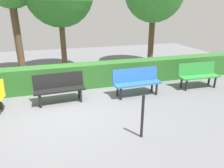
{
  "coord_description": "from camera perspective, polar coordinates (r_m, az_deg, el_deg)",
  "views": [
    {
      "loc": [
        0.22,
        5.17,
        2.64
      ],
      "look_at": [
        -1.39,
        -0.25,
        0.55
      ],
      "focal_mm": 32.92,
      "sensor_mm": 36.0,
      "label": 1
    }
  ],
  "objects": [
    {
      "name": "bench_blue",
      "position": [
        6.57,
        6.84,
        0.95
      ],
      "size": [
        1.54,
        0.5,
        0.86
      ],
      "rotation": [
        0.0,
        0.0,
        0.03
      ],
      "color": "blue",
      "rests_on": "ground_plane"
    },
    {
      "name": "railing_post_mid",
      "position": [
        4.42,
        8.44,
        -8.92
      ],
      "size": [
        0.06,
        0.06,
        1.0
      ],
      "primitive_type": "cylinder",
      "color": "black",
      "rests_on": "ground_plane"
    },
    {
      "name": "ground_plane",
      "position": [
        5.81,
        -12.64,
        -7.3
      ],
      "size": [
        18.75,
        18.75,
        0.0
      ],
      "primitive_type": "plane",
      "color": "slate"
    },
    {
      "name": "bench_green",
      "position": [
        7.79,
        22.77,
        2.56
      ],
      "size": [
        1.45,
        0.5,
        0.86
      ],
      "rotation": [
        0.0,
        0.0,
        -0.04
      ],
      "color": "#2D8C38",
      "rests_on": "ground_plane"
    },
    {
      "name": "bench_black",
      "position": [
        6.21,
        -14.41,
        -0.73
      ],
      "size": [
        1.47,
        0.52,
        0.86
      ],
      "rotation": [
        0.0,
        0.0,
        0.05
      ],
      "color": "black",
      "rests_on": "ground_plane"
    },
    {
      "name": "hedge_row",
      "position": [
        7.32,
        -5.83,
        2.52
      ],
      "size": [
        14.75,
        0.58,
        0.84
      ],
      "primitive_type": "cube",
      "color": "#2D6B28",
      "rests_on": "ground_plane"
    }
  ]
}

